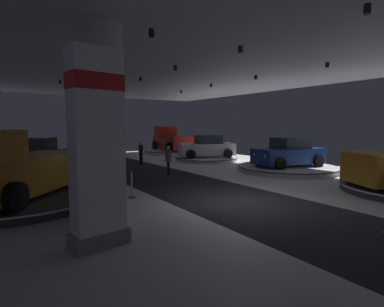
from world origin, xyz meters
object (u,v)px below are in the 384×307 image
object	(u,v)px
pickup_truck_mid_left	(14,170)
pickup_truck_deep_right	(171,140)
display_car_far_left	(32,155)
display_car_mid_right	(289,153)
display_platform_mid_right	(288,168)
display_platform_deep_right	(172,151)
column_left	(104,124)
display_car_far_right	(207,147)
display_platform_mid_left	(22,199)
visitor_walking_far	(168,159)
display_platform_far_left	(32,173)
visitor_walking_near	(141,152)
display_platform_deep_left	(0,162)
brand_sign_pylon	(97,147)
display_platform_far_right	(206,159)

from	to	relation	value
pickup_truck_mid_left	pickup_truck_deep_right	bearing A→B (deg)	44.89
display_car_far_left	display_car_mid_right	xyz separation A→B (m)	(13.00, -6.27, -0.07)
display_platform_mid_right	display_platform_deep_right	size ratio (longest dim) A/B	1.04
pickup_truck_mid_left	display_car_far_left	bearing A→B (deg)	79.34
column_left	display_car_far_right	xyz separation A→B (m)	(11.24, 10.27, -1.72)
display_car_far_right	pickup_truck_deep_right	bearing A→B (deg)	82.60
display_platform_mid_left	visitor_walking_far	distance (m)	7.63
column_left	display_platform_far_left	distance (m)	9.93
pickup_truck_mid_left	display_car_far_right	distance (m)	15.04
display_car_far_left	display_platform_mid_right	distance (m)	14.44
column_left	display_platform_deep_right	world-z (taller)	column_left
display_car_far_right	visitor_walking_near	bearing A→B (deg)	174.13
display_platform_mid_left	visitor_walking_near	size ratio (longest dim) A/B	3.57
display_car_far_left	display_platform_deep_right	size ratio (longest dim) A/B	0.80
display_car_far_left	display_platform_deep_left	bearing A→B (deg)	100.91
display_platform_deep_left	visitor_walking_far	xyz separation A→B (m)	(7.55, -10.46, 0.74)
display_platform_mid_left	display_car_far_left	world-z (taller)	display_car_far_left
display_platform_far_left	display_platform_deep_left	world-z (taller)	display_platform_far_left
pickup_truck_mid_left	visitor_walking_far	size ratio (longest dim) A/B	3.39
display_car_mid_right	pickup_truck_deep_right	distance (m)	14.16
display_platform_far_left	column_left	bearing A→B (deg)	-84.59
display_car_far_right	visitor_walking_far	world-z (taller)	display_car_far_right
display_car_far_right	visitor_walking_near	size ratio (longest dim) A/B	2.87
display_car_far_left	display_car_mid_right	distance (m)	14.44
pickup_truck_mid_left	display_platform_mid_right	world-z (taller)	pickup_truck_mid_left
display_platform_far_left	display_platform_deep_left	bearing A→B (deg)	100.71
display_platform_mid_left	display_car_mid_right	xyz separation A→B (m)	(13.98, -0.22, 0.89)
brand_sign_pylon	display_platform_mid_right	xyz separation A→B (m)	(12.82, 5.04, -2.09)
display_platform_mid_left	display_platform_far_right	world-z (taller)	display_platform_mid_left
display_car_far_left	display_platform_deep_right	world-z (taller)	display_car_far_left
display_platform_mid_left	display_car_far_right	size ratio (longest dim) A/B	1.24
display_platform_far_left	display_platform_deep_left	xyz separation A→B (m)	(-1.28, 6.79, -0.04)
display_platform_far_left	display_platform_mid_right	bearing A→B (deg)	-25.80
column_left	display_platform_mid_left	distance (m)	4.72
display_car_far_left	display_platform_deep_left	distance (m)	7.00
display_platform_far_left	display_car_mid_right	world-z (taller)	display_car_mid_right
brand_sign_pylon	display_platform_far_left	distance (m)	11.51
pickup_truck_deep_right	display_platform_mid_right	bearing A→B (deg)	-90.30
display_platform_far_left	visitor_walking_far	bearing A→B (deg)	-30.42
column_left	display_platform_far_left	world-z (taller)	column_left
display_platform_far_left	pickup_truck_deep_right	size ratio (longest dim) A/B	1.06
column_left	display_platform_far_left	bearing A→B (deg)	95.41
visitor_walking_far	display_platform_mid_left	bearing A→B (deg)	-161.68
visitor_walking_far	visitor_walking_near	bearing A→B (deg)	82.99
display_car_far_left	visitor_walking_far	xyz separation A→B (m)	(6.23, -3.66, -0.22)
display_platform_far_right	visitor_walking_near	xyz separation A→B (m)	(-5.24, 0.53, 0.76)
display_car_far_left	display_platform_mid_right	bearing A→B (deg)	-25.79
column_left	display_platform_deep_right	distance (m)	21.12
display_platform_mid_right	display_platform_far_right	distance (m)	7.06
display_platform_far_right	display_platform_mid_left	bearing A→B (deg)	-152.53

